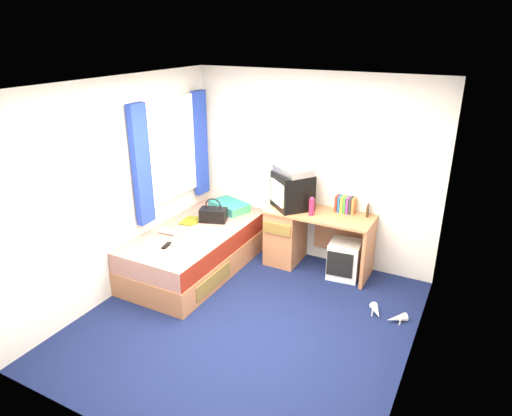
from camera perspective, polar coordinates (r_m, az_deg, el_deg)
The scene contains 20 objects.
ground at distance 4.91m, azimuth -1.14°, elevation -13.95°, with size 3.40×3.40×0.00m, color #0C1438.
room_shell at distance 4.23m, azimuth -1.29°, elevation 2.24°, with size 3.40×3.40×3.40m.
bed at distance 5.79m, azimuth -7.38°, elevation -5.13°, with size 1.01×2.00×0.54m.
pillow at distance 6.20m, azimuth -3.34°, elevation 0.21°, with size 0.52×0.33×0.11m, color #18519C.
desk at distance 5.84m, azimuth 5.36°, elevation -3.25°, with size 1.30×0.55×0.75m.
storage_cube at distance 5.69m, azimuth 10.99°, elevation -6.31°, with size 0.36×0.36×0.46m, color white.
crt_tv at distance 5.67m, azimuth 4.55°, elevation 2.15°, with size 0.61×0.60×0.44m.
vcr at distance 5.59m, azimuth 4.68°, elevation 4.72°, with size 0.46×0.33×0.09m, color #AFAFB1.
book_row at distance 5.66m, azimuth 11.11°, elevation 0.44°, with size 0.24×0.13×0.20m.
picture_frame at distance 5.62m, azimuth 13.78°, elevation -0.28°, with size 0.02×0.12×0.14m, color #312110.
pink_water_bottle at distance 5.50m, azimuth 6.97°, elevation 0.10°, with size 0.06×0.06×0.20m, color #DF1F45.
aerosol_can at distance 5.65m, azimuth 7.14°, elevation 0.58°, with size 0.05×0.05×0.19m, color white.
handbag at distance 5.85m, azimuth -5.35°, elevation -0.81°, with size 0.38×0.29×0.31m.
towel at distance 5.40m, azimuth -6.78°, elevation -3.35°, with size 0.31×0.26×0.10m, color silver.
magazine at distance 5.91m, azimuth -8.12°, elevation -1.61°, with size 0.21×0.28×0.01m, color #CACC16.
water_bottle at distance 5.59m, azimuth -10.99°, elevation -2.90°, with size 0.07×0.07×0.20m, color silver.
colour_swatch_fan at distance 5.37m, azimuth -10.57°, elevation -4.24°, with size 0.22×0.06×0.01m, color gold.
remote_control at distance 5.30m, azimuth -11.11°, elevation -4.61°, with size 0.05×0.16×0.02m, color black.
window_assembly at distance 5.79m, azimuth -10.45°, elevation 6.89°, with size 0.11×1.42×1.40m.
white_heels at distance 5.12m, azimuth 15.97°, elevation -12.70°, with size 0.42×0.26×0.09m.
Camera 1 is at (1.95, -3.49, 2.86)m, focal length 32.00 mm.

